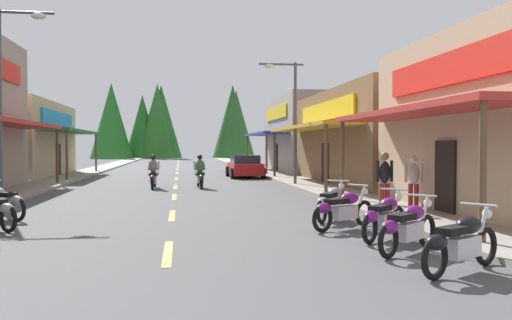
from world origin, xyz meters
The scene contains 20 objects.
ground centered at (0.00, 34.34, -0.05)m, with size 10.84×98.68×0.10m, color #4C4C4F.
sidewalk_left centered at (-6.48, 34.34, 0.06)m, with size 2.12×98.68×0.12m, color gray.
sidewalk_right centered at (6.48, 34.34, 0.06)m, with size 2.12×98.68×0.12m, color gray.
centerline_dashes centered at (0.00, 37.98, 0.01)m, with size 0.16×74.09×0.01m.
storefront_right_middle centered at (11.52, 25.13, 2.39)m, with size 9.84×13.61×4.78m.
storefront_right_far centered at (11.21, 39.32, 2.86)m, with size 9.21×11.90×5.71m.
streetlamp_left centered at (-5.49, 17.80, 4.27)m, with size 2.20×0.30×6.60m.
streetlamp_right centered at (5.47, 24.46, 3.96)m, with size 2.20×0.30×6.04m.
motorcycle_parked_right_0 centered at (4.49, 6.10, 0.49)m, with size 1.87×1.22×1.04m.
motorcycle_parked_right_1 centered at (4.34, 7.71, 0.49)m, with size 1.71×1.44×1.04m.
motorcycle_parked_right_2 centered at (4.45, 9.15, 0.49)m, with size 1.55×1.61×1.04m.
motorcycle_parked_right_3 centered at (4.01, 10.60, 0.49)m, with size 1.85×1.25×1.04m.
motorcycle_parked_right_4 centered at (4.17, 12.15, 0.49)m, with size 1.32×1.80×1.04m.
motorcycle_parked_left_4 centered at (-4.47, 13.50, 0.49)m, with size 1.66×1.50×1.04m.
rider_cruising_lead centered at (1.13, 23.62, 0.66)m, with size 0.60×2.14×1.57m.
rider_cruising_trailing centered at (-0.99, 23.64, 0.66)m, with size 0.60×2.14×1.57m.
pedestrian_by_shop centered at (7.08, 13.60, 0.97)m, with size 0.44×0.44×1.67m.
pedestrian_browsing centered at (5.97, 13.06, 1.04)m, with size 0.55×0.35×1.79m.
parked_car_curbside centered at (4.22, 31.98, 0.69)m, with size 2.12×4.33×1.40m.
treeline_backdrop centered at (-0.52, 86.97, 5.81)m, with size 26.11×10.91×12.06m.
Camera 1 is at (0.23, -1.71, 1.95)m, focal length 38.22 mm.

